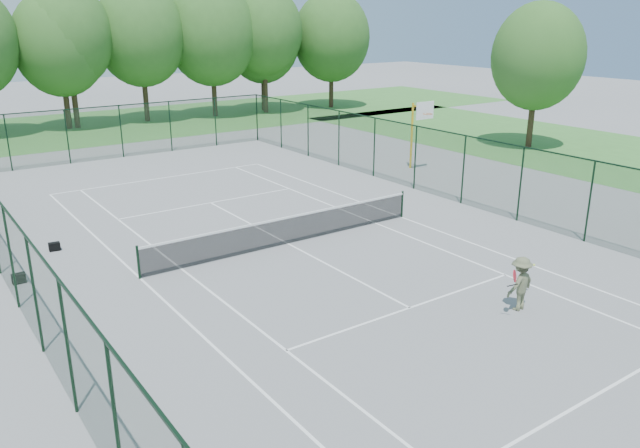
{
  "coord_description": "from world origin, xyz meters",
  "views": [
    {
      "loc": [
        -11.23,
        -17.96,
        7.79
      ],
      "look_at": [
        0.0,
        -2.0,
        1.3
      ],
      "focal_mm": 35.0,
      "sensor_mm": 36.0,
      "label": 1
    }
  ],
  "objects_px": {
    "tennis_net": "(288,229)",
    "basketball_goal": "(419,122)",
    "sports_bag_a": "(19,278)",
    "tennis_player": "(520,284)"
  },
  "relations": [
    {
      "from": "tennis_net",
      "to": "basketball_goal",
      "type": "height_order",
      "value": "basketball_goal"
    },
    {
      "from": "basketball_goal",
      "to": "tennis_player",
      "type": "xyz_separation_m",
      "value": [
        -9.44,
        -14.02,
        -1.79
      ]
    },
    {
      "from": "tennis_player",
      "to": "tennis_net",
      "type": "bearing_deg",
      "value": 106.5
    },
    {
      "from": "tennis_net",
      "to": "tennis_player",
      "type": "xyz_separation_m",
      "value": [
        2.43,
        -8.19,
        0.21
      ]
    },
    {
      "from": "basketball_goal",
      "to": "tennis_net",
      "type": "bearing_deg",
      "value": -153.85
    },
    {
      "from": "tennis_net",
      "to": "sports_bag_a",
      "type": "distance_m",
      "value": 8.86
    },
    {
      "from": "basketball_goal",
      "to": "tennis_player",
      "type": "relative_size",
      "value": 1.79
    },
    {
      "from": "basketball_goal",
      "to": "sports_bag_a",
      "type": "distance_m",
      "value": 21.05
    },
    {
      "from": "sports_bag_a",
      "to": "tennis_player",
      "type": "height_order",
      "value": "tennis_player"
    },
    {
      "from": "tennis_net",
      "to": "sports_bag_a",
      "type": "relative_size",
      "value": 28.52
    }
  ]
}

